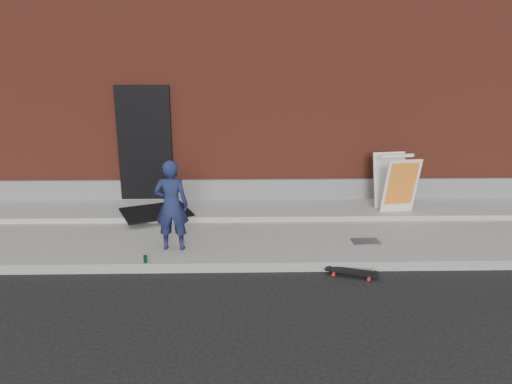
{
  "coord_description": "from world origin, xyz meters",
  "views": [
    {
      "loc": [
        -0.63,
        -6.76,
        3.18
      ],
      "look_at": [
        -0.46,
        0.8,
        1.01
      ],
      "focal_mm": 35.0,
      "sensor_mm": 36.0,
      "label": 1
    }
  ],
  "objects_px": {
    "child": "(171,205)",
    "skateboard": "(352,272)",
    "soda_can": "(145,259)",
    "pizza_sign": "(396,183)"
  },
  "relations": [
    {
      "from": "child",
      "to": "skateboard",
      "type": "bearing_deg",
      "value": 165.44
    },
    {
      "from": "child",
      "to": "pizza_sign",
      "type": "distance_m",
      "value": 4.26
    },
    {
      "from": "child",
      "to": "soda_can",
      "type": "height_order",
      "value": "child"
    },
    {
      "from": "child",
      "to": "soda_can",
      "type": "distance_m",
      "value": 0.91
    },
    {
      "from": "child",
      "to": "skateboard",
      "type": "height_order",
      "value": "child"
    },
    {
      "from": "child",
      "to": "pizza_sign",
      "type": "xyz_separation_m",
      "value": [
        3.95,
        1.59,
        -0.08
      ]
    },
    {
      "from": "skateboard",
      "to": "soda_can",
      "type": "relative_size",
      "value": 6.71
    },
    {
      "from": "skateboard",
      "to": "soda_can",
      "type": "distance_m",
      "value": 3.03
    },
    {
      "from": "skateboard",
      "to": "pizza_sign",
      "type": "relative_size",
      "value": 0.7
    },
    {
      "from": "skateboard",
      "to": "child",
      "type": "bearing_deg",
      "value": 164.61
    }
  ]
}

